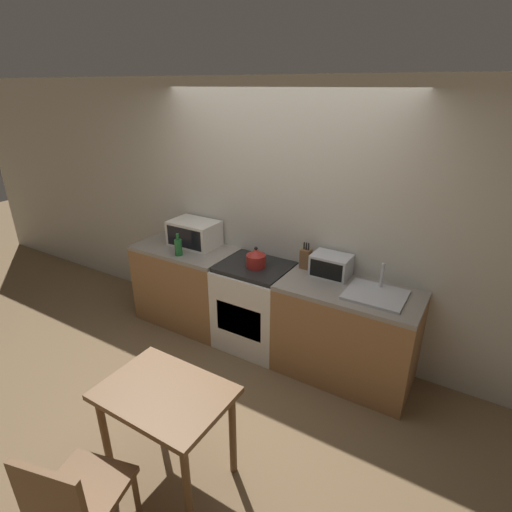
{
  "coord_description": "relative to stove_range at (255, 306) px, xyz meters",
  "views": [
    {
      "loc": [
        1.78,
        -2.36,
        2.52
      ],
      "look_at": [
        0.01,
        0.55,
        1.05
      ],
      "focal_mm": 28.0,
      "sensor_mm": 36.0,
      "label": 1
    }
  ],
  "objects": [
    {
      "name": "ground_plane",
      "position": [
        0.06,
        -0.65,
        -0.45
      ],
      "size": [
        16.0,
        16.0,
        0.0
      ],
      "primitive_type": "plane",
      "color": "brown"
    },
    {
      "name": "stove_range",
      "position": [
        0.0,
        0.0,
        0.0
      ],
      "size": [
        0.7,
        0.62,
        0.9
      ],
      "color": "silver",
      "rests_on": "ground_plane"
    },
    {
      "name": "bottle",
      "position": [
        -0.8,
        -0.19,
        0.54
      ],
      "size": [
        0.08,
        0.08,
        0.23
      ],
      "color": "#1E662D",
      "rests_on": "counter_left_run"
    },
    {
      "name": "dining_table",
      "position": [
        0.31,
        -1.62,
        0.17
      ],
      "size": [
        0.83,
        0.59,
        0.73
      ],
      "color": "brown",
      "rests_on": "ground_plane"
    },
    {
      "name": "toaster_oven",
      "position": [
        0.71,
        0.16,
        0.55
      ],
      "size": [
        0.35,
        0.25,
        0.2
      ],
      "color": "silver",
      "rests_on": "counter_right_run"
    },
    {
      "name": "kettle",
      "position": [
        0.03,
        -0.02,
        0.54
      ],
      "size": [
        0.19,
        0.19,
        0.21
      ],
      "color": "maroon",
      "rests_on": "stove_range"
    },
    {
      "name": "counter_left_run",
      "position": [
        -0.9,
        0.0,
        0.0
      ],
      "size": [
        1.1,
        0.62,
        0.9
      ],
      "color": "olive",
      "rests_on": "ground_plane"
    },
    {
      "name": "microwave",
      "position": [
        -0.84,
        0.11,
        0.59
      ],
      "size": [
        0.52,
        0.35,
        0.27
      ],
      "color": "silver",
      "rests_on": "counter_left_run"
    },
    {
      "name": "counter_right_run",
      "position": [
        0.96,
        0.0,
        0.0
      ],
      "size": [
        1.22,
        0.62,
        0.9
      ],
      "color": "olive",
      "rests_on": "ground_plane"
    },
    {
      "name": "wall_back",
      "position": [
        0.06,
        0.34,
        0.85
      ],
      "size": [
        10.0,
        0.06,
        2.6
      ],
      "color": "beige",
      "rests_on": "ground_plane"
    },
    {
      "name": "knife_block",
      "position": [
        0.44,
        0.2,
        0.55
      ],
      "size": [
        0.09,
        0.09,
        0.26
      ],
      "color": "brown",
      "rests_on": "counter_right_run"
    },
    {
      "name": "dining_chair",
      "position": [
        0.25,
        -2.28,
        0.04
      ],
      "size": [
        0.53,
        0.53,
        0.84
      ],
      "rotation": [
        0.0,
        0.0,
        0.25
      ],
      "color": "brown",
      "rests_on": "ground_plane"
    },
    {
      "name": "sink_basin",
      "position": [
        1.18,
        0.01,
        0.47
      ],
      "size": [
        0.48,
        0.41,
        0.24
      ],
      "color": "silver",
      "rests_on": "counter_right_run"
    }
  ]
}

